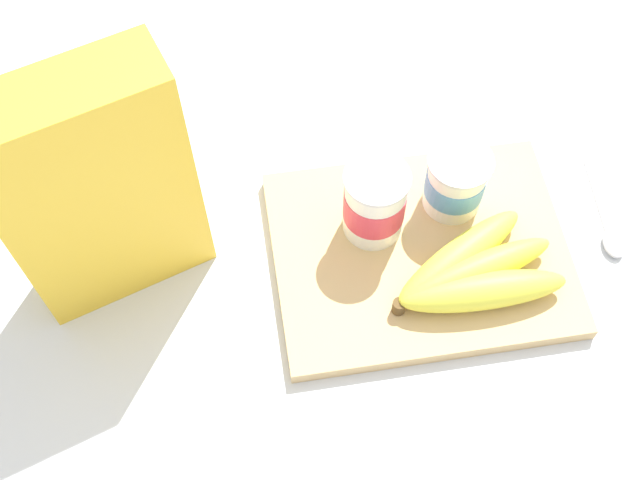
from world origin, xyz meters
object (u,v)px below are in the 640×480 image
at_px(yogurt_cup_front, 375,203).
at_px(banana_bunch, 473,274).
at_px(yogurt_cup_back, 455,182).
at_px(spoon, 607,224).
at_px(cutting_board, 420,253).
at_px(cereal_box, 97,193).

bearing_deg(yogurt_cup_front, banana_bunch, -43.21).
distance_m(yogurt_cup_back, spoon, 0.19).
distance_m(cutting_board, yogurt_cup_back, 0.09).
bearing_deg(yogurt_cup_back, cereal_box, -177.25).
height_order(cutting_board, banana_bunch, banana_bunch).
bearing_deg(yogurt_cup_front, yogurt_cup_back, 10.96).
relative_size(yogurt_cup_back, spoon, 0.59).
relative_size(cereal_box, yogurt_cup_back, 3.73).
height_order(cutting_board, spoon, cutting_board).
distance_m(cutting_board, cereal_box, 0.35).
relative_size(yogurt_cup_back, banana_bunch, 0.43).
bearing_deg(banana_bunch, spoon, 17.16).
bearing_deg(yogurt_cup_back, yogurt_cup_front, -169.04).
relative_size(yogurt_cup_front, yogurt_cup_back, 1.21).
distance_m(cereal_box, yogurt_cup_back, 0.38).
bearing_deg(spoon, cutting_board, -178.25).
relative_size(yogurt_cup_front, banana_bunch, 0.51).
bearing_deg(cereal_box, banana_bunch, 148.37).
xyz_separation_m(cereal_box, banana_bunch, (0.36, -0.09, -0.11)).
height_order(cutting_board, yogurt_cup_front, yogurt_cup_front).
height_order(yogurt_cup_back, spoon, yogurt_cup_back).
bearing_deg(spoon, yogurt_cup_front, 173.38).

